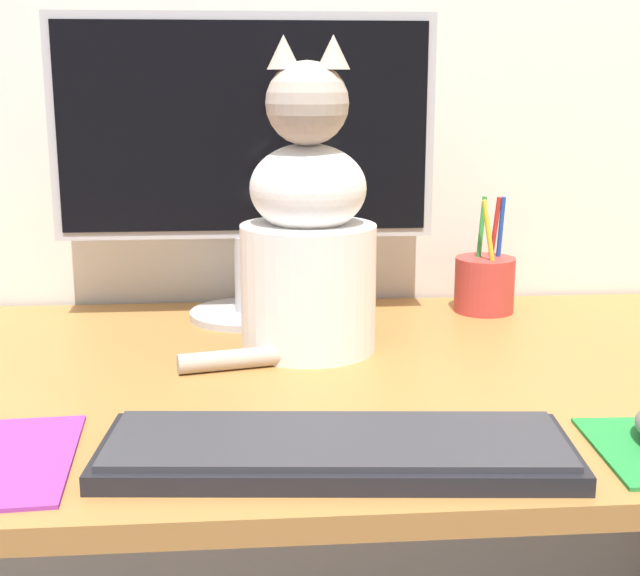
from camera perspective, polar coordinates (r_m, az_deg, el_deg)
desk at (r=1.10m, az=-1.91°, el=-9.79°), size 1.49×0.72×0.72m
monitor at (r=1.27m, az=-4.86°, el=9.00°), size 0.54×0.17×0.43m
keyboard at (r=0.83m, az=1.06°, el=-10.29°), size 0.44×0.18×0.02m
cat at (r=1.13m, az=-0.81°, el=3.22°), size 0.26×0.20×0.39m
pen_cup at (r=1.36m, az=10.50°, el=0.32°), size 0.09×0.09×0.17m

